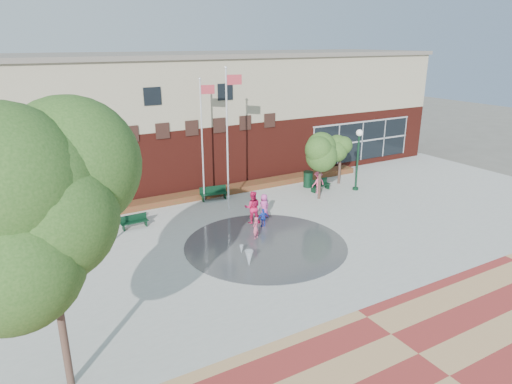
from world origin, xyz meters
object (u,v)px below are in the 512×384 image
bench_left (135,224)px  child_splash (256,228)px  trash_can (308,179)px  flagpole_left (228,133)px  tree_big_left (42,201)px  flagpole_right (203,135)px

bench_left → child_splash: child_splash is taller
bench_left → trash_can: trash_can is taller
flagpole_left → trash_can: 8.20m
flagpole_left → tree_big_left: size_ratio=1.03×
flagpole_left → child_splash: size_ratio=6.98×
flagpole_right → tree_big_left: tree_big_left is taller
flagpole_left → trash_can: size_ratio=7.42×
bench_left → child_splash: size_ratio=1.25×
trash_can → child_splash: size_ratio=0.94×
bench_left → trash_can: (12.94, 1.28, 0.34)m
bench_left → tree_big_left: size_ratio=0.18×
flagpole_left → child_splash: 6.39m
bench_left → flagpole_left: bearing=-1.1°
flagpole_left → child_splash: (-0.82, -4.75, -4.21)m
flagpole_right → flagpole_left: bearing=-60.0°
tree_big_left → flagpole_left: bearing=45.5°
trash_can → tree_big_left: tree_big_left is taller
flagpole_right → bench_left: (-5.32, -2.28, -4.18)m
trash_can → bench_left: bearing=-174.3°
flagpole_right → trash_can: 8.59m
flagpole_left → child_splash: flagpole_left is taller
flagpole_left → flagpole_right: 2.32m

